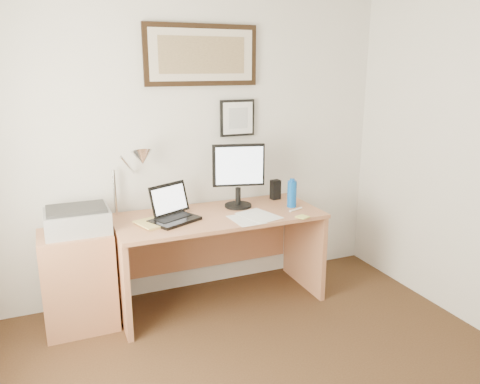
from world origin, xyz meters
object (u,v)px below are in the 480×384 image
side_cabinet (79,280)px  water_bottle (292,194)px  laptop (173,212)px  book (140,226)px  printer (77,220)px  lcd_monitor (238,172)px  desk (215,239)px

side_cabinet → water_bottle: size_ratio=3.37×
laptop → book: bearing=-162.8°
water_bottle → laptop: size_ratio=0.51×
book → printer: (-0.41, 0.14, 0.06)m
printer → lcd_monitor: bearing=2.5°
lcd_monitor → printer: 1.28m
side_cabinet → printer: bearing=25.3°
desk → printer: printer is taller
lcd_monitor → printer: lcd_monitor is taller
desk → side_cabinet: bearing=-178.1°
side_cabinet → book: book is taller
book → lcd_monitor: lcd_monitor is taller
desk → printer: size_ratio=3.64×
laptop → lcd_monitor: lcd_monitor is taller
side_cabinet → laptop: 0.83m
water_bottle → desk: (-0.62, 0.13, -0.34)m
water_bottle → printer: size_ratio=0.49×
side_cabinet → desk: 1.08m
laptop → printer: bearing=175.1°
water_bottle → lcd_monitor: bearing=158.2°
side_cabinet → water_bottle: bearing=-3.2°
side_cabinet → book: (0.44, -0.12, 0.39)m
book → side_cabinet: bearing=164.4°
water_bottle → laptop: laptop is taller
side_cabinet → desk: size_ratio=0.46×
desk → book: bearing=-165.7°
printer → book: bearing=-18.5°
water_bottle → desk: 0.72m
lcd_monitor → printer: bearing=-177.5°
book → lcd_monitor: (0.84, 0.19, 0.28)m
side_cabinet → lcd_monitor: 1.45m
side_cabinet → printer: 0.45m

